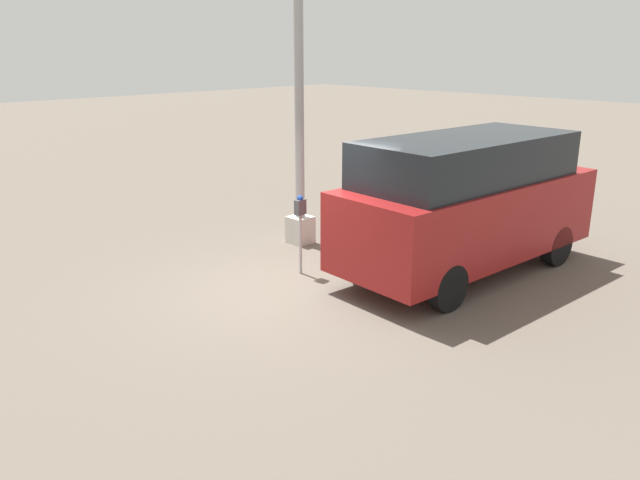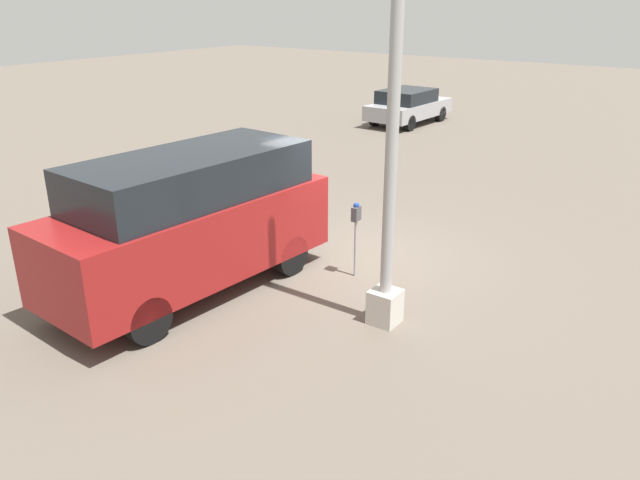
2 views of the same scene
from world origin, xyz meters
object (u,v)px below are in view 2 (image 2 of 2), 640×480
Objects in this scene: lamp_post at (390,183)px; parked_van at (191,219)px; car_distant at (408,106)px; parking_meter_near at (356,222)px.

lamp_post reaches higher than parked_van.
car_distant is (-15.55, -4.23, -0.57)m from parked_van.
parked_van is (2.10, -1.96, 0.25)m from parking_meter_near.
parking_meter_near is 2.88m from parked_van.
parking_meter_near is 0.27× the size of parked_van.
parked_van is at bearing -162.82° from car_distant.
car_distant is (-14.65, -7.51, -1.55)m from lamp_post.
parked_van is at bearing -49.09° from parking_meter_near.
lamp_post is 3.54m from parked_van.
lamp_post reaches higher than parking_meter_near.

